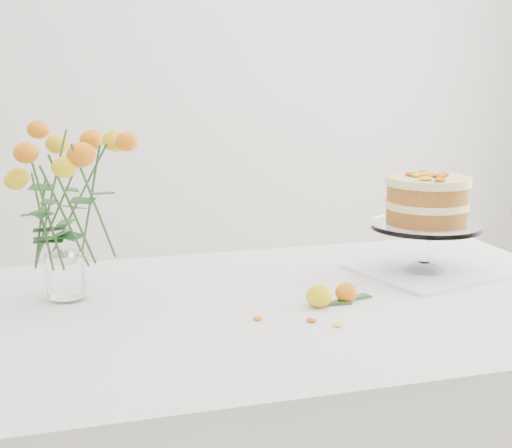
% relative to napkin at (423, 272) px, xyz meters
% --- Properties ---
extents(table, '(1.43, 0.93, 0.76)m').
position_rel_napkin_xyz_m(table, '(-0.37, -0.11, -0.09)').
color(table, tan).
rests_on(table, ground).
extents(napkin, '(0.36, 0.36, 0.01)m').
position_rel_napkin_xyz_m(napkin, '(0.00, 0.00, 0.00)').
color(napkin, white).
rests_on(napkin, table).
extents(cake_stand, '(0.27, 0.27, 0.24)m').
position_rel_napkin_xyz_m(cake_stand, '(0.00, 0.00, 0.17)').
color(cake_stand, white).
rests_on(cake_stand, napkin).
extents(rose_vase, '(0.33, 0.33, 0.42)m').
position_rel_napkin_xyz_m(rose_vase, '(-0.86, 0.04, 0.24)').
color(rose_vase, white).
rests_on(rose_vase, table).
extents(loose_rose_near, '(0.10, 0.06, 0.05)m').
position_rel_napkin_xyz_m(loose_rose_near, '(-0.34, -0.17, 0.02)').
color(loose_rose_near, yellow).
rests_on(loose_rose_near, table).
extents(loose_rose_far, '(0.09, 0.05, 0.04)m').
position_rel_napkin_xyz_m(loose_rose_far, '(-0.27, -0.15, 0.02)').
color(loose_rose_far, orange).
rests_on(loose_rose_far, table).
extents(stray_petal_a, '(0.03, 0.02, 0.00)m').
position_rel_napkin_xyz_m(stray_petal_a, '(-0.49, -0.21, -0.00)').
color(stray_petal_a, yellow).
rests_on(stray_petal_a, table).
extents(stray_petal_b, '(0.03, 0.02, 0.00)m').
position_rel_napkin_xyz_m(stray_petal_b, '(-0.39, -0.25, -0.00)').
color(stray_petal_b, yellow).
rests_on(stray_petal_b, table).
extents(stray_petal_c, '(0.03, 0.02, 0.00)m').
position_rel_napkin_xyz_m(stray_petal_c, '(-0.35, -0.29, -0.00)').
color(stray_petal_c, yellow).
rests_on(stray_petal_c, table).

